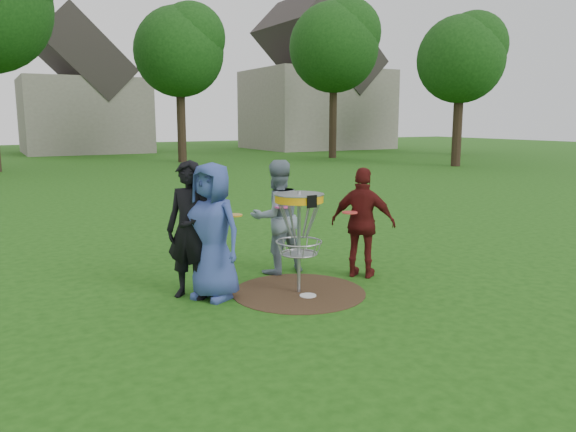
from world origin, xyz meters
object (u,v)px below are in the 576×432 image
player_maroon (363,223)px  player_blue (212,231)px  player_black (190,230)px  player_grey (277,217)px  disc_golf_basket (299,218)px

player_maroon → player_blue: bearing=46.5°
player_black → player_grey: bearing=65.7°
player_black → player_grey: (1.54, 0.53, -0.04)m
player_blue → player_grey: 1.48m
player_blue → disc_golf_basket: size_ratio=1.28×
player_blue → player_maroon: (2.30, -0.12, -0.08)m
player_blue → player_black: (-0.24, 0.17, 0.01)m
player_grey → player_maroon: player_grey is taller
player_maroon → disc_golf_basket: size_ratio=1.17×
player_grey → player_black: bearing=18.3°
player_blue → player_maroon: 2.30m
player_grey → disc_golf_basket: player_grey is taller
player_maroon → player_grey: bearing=10.0°
player_black → player_blue: bearing=11.0°
player_black → player_grey: 1.63m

